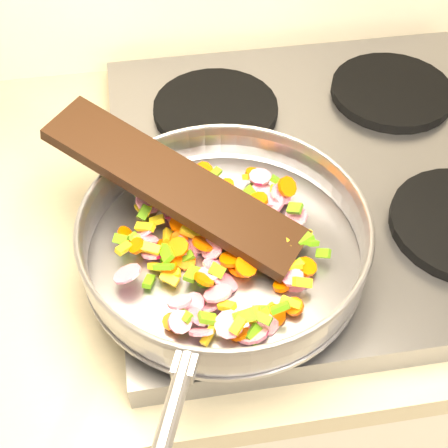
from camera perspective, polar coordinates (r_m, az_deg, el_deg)
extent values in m
cube|color=#939399|center=(0.91, 9.37, 4.37)|extent=(0.60, 0.60, 0.04)
cylinder|color=black|center=(0.77, 2.33, -2.48)|extent=(0.19, 0.19, 0.02)
cylinder|color=black|center=(0.97, -0.77, 10.46)|extent=(0.19, 0.19, 0.02)
cylinder|color=black|center=(1.03, 15.09, 11.63)|extent=(0.19, 0.19, 0.02)
cylinder|color=#9E9EA5|center=(0.75, 0.00, -2.65)|extent=(0.34, 0.34, 0.01)
torus|color=#9E9EA5|center=(0.73, 0.00, -1.14)|extent=(0.39, 0.39, 0.06)
torus|color=#9E9EA5|center=(0.71, 0.00, 0.21)|extent=(0.34, 0.34, 0.01)
cube|color=#9E9EA5|center=(0.62, -3.55, -12.70)|extent=(0.03, 0.04, 0.02)
cylinder|color=#F45500|center=(0.73, -4.24, -2.11)|extent=(0.03, 0.03, 0.01)
cylinder|color=#F45500|center=(0.70, 4.66, -8.34)|extent=(0.03, 0.03, 0.02)
cylinder|color=#C1124F|center=(0.78, -6.91, 2.17)|extent=(0.04, 0.04, 0.04)
cylinder|color=#C1124F|center=(0.81, 3.31, 4.35)|extent=(0.04, 0.04, 0.00)
cube|color=#549813|center=(0.79, 2.09, 2.77)|extent=(0.03, 0.03, 0.01)
cylinder|color=#F45500|center=(0.77, 1.75, 0.76)|extent=(0.03, 0.03, 0.02)
cube|color=#549813|center=(0.68, 5.17, -7.63)|extent=(0.02, 0.01, 0.02)
cube|color=#549813|center=(0.68, 2.79, -10.01)|extent=(0.02, 0.02, 0.01)
cube|color=yellow|center=(0.70, 7.18, -5.33)|extent=(0.03, 0.01, 0.02)
cylinder|color=#C1124F|center=(0.69, -0.55, -6.36)|extent=(0.04, 0.03, 0.02)
cube|color=yellow|center=(0.76, 2.10, 0.91)|extent=(0.03, 0.02, 0.01)
cylinder|color=#C1124F|center=(0.80, 3.52, 3.02)|extent=(0.04, 0.04, 0.01)
cylinder|color=#F45500|center=(0.76, 0.68, -0.12)|extent=(0.02, 0.03, 0.02)
cylinder|color=#C1124F|center=(0.79, 4.39, 1.86)|extent=(0.03, 0.04, 0.02)
cube|color=#549813|center=(0.71, -2.91, -4.59)|extent=(0.02, 0.03, 0.01)
cylinder|color=#F45500|center=(0.79, 5.80, 3.40)|extent=(0.03, 0.03, 0.03)
cylinder|color=#C1124F|center=(0.67, 0.45, -9.16)|extent=(0.04, 0.04, 0.02)
cylinder|color=#F45500|center=(0.70, -1.85, -5.07)|extent=(0.03, 0.03, 0.03)
cube|color=yellow|center=(0.76, 1.45, -1.02)|extent=(0.02, 0.02, 0.02)
cylinder|color=#F45500|center=(0.81, -0.21, 3.43)|extent=(0.04, 0.04, 0.01)
cylinder|color=#C1124F|center=(0.70, -2.82, -7.29)|extent=(0.03, 0.03, 0.01)
cube|color=yellow|center=(0.76, -5.17, -1.11)|extent=(0.01, 0.02, 0.01)
cylinder|color=#F45500|center=(0.73, 7.53, -3.88)|extent=(0.03, 0.03, 0.01)
cube|color=yellow|center=(0.75, 1.13, -0.94)|extent=(0.02, 0.02, 0.02)
cylinder|color=#C1124F|center=(0.68, -2.39, -8.46)|extent=(0.03, 0.03, 0.02)
cube|color=yellow|center=(0.75, -7.63, -1.80)|extent=(0.02, 0.02, 0.01)
cylinder|color=#F45500|center=(0.71, -5.09, -3.89)|extent=(0.02, 0.02, 0.01)
cube|color=yellow|center=(0.79, -3.02, 1.54)|extent=(0.02, 0.02, 0.01)
cube|color=#549813|center=(0.81, -4.74, 3.45)|extent=(0.02, 0.03, 0.02)
cube|color=yellow|center=(0.82, 2.43, 4.43)|extent=(0.02, 0.02, 0.02)
cylinder|color=#C1124F|center=(0.71, 6.33, -4.89)|extent=(0.03, 0.03, 0.02)
cube|color=yellow|center=(0.79, -5.99, 2.65)|extent=(0.02, 0.01, 0.02)
cylinder|color=#C1124F|center=(0.75, -6.90, -1.35)|extent=(0.03, 0.03, 0.02)
cube|color=yellow|center=(0.76, -6.16, 0.34)|extent=(0.02, 0.01, 0.01)
cube|color=yellow|center=(0.70, 3.85, -8.02)|extent=(0.03, 0.02, 0.01)
cube|color=#549813|center=(0.71, -0.62, -4.26)|extent=(0.02, 0.02, 0.02)
cylinder|color=#C1124F|center=(0.75, -2.50, -1.72)|extent=(0.04, 0.03, 0.02)
cube|color=yellow|center=(0.78, -7.54, 1.32)|extent=(0.02, 0.02, 0.01)
cylinder|color=#C1124F|center=(0.77, -0.76, 1.26)|extent=(0.04, 0.04, 0.01)
cube|color=yellow|center=(0.74, -0.75, -0.68)|extent=(0.02, 0.02, 0.01)
cylinder|color=#C1124F|center=(0.79, 1.61, 1.69)|extent=(0.03, 0.04, 0.03)
cube|color=yellow|center=(0.73, 5.39, -1.90)|extent=(0.02, 0.02, 0.01)
cylinder|color=#C1124F|center=(0.76, 1.31, 1.47)|extent=(0.04, 0.04, 0.03)
cylinder|color=#F45500|center=(0.68, 1.58, -10.05)|extent=(0.03, 0.03, 0.02)
cube|color=#549813|center=(0.74, -5.08, -2.86)|extent=(0.02, 0.02, 0.01)
cylinder|color=#C1124F|center=(0.78, 6.60, 0.69)|extent=(0.04, 0.04, 0.02)
cube|color=yellow|center=(0.74, -3.11, -0.87)|extent=(0.03, 0.02, 0.02)
cube|color=#549813|center=(0.78, -4.24, 0.95)|extent=(0.02, 0.02, 0.01)
cube|color=#549813|center=(0.73, 3.02, -1.39)|extent=(0.02, 0.02, 0.01)
cylinder|color=#C1124F|center=(0.74, 2.24, -0.79)|extent=(0.03, 0.04, 0.02)
cylinder|color=#C1124F|center=(0.69, 3.70, -9.03)|extent=(0.04, 0.04, 0.01)
cylinder|color=#F45500|center=(0.72, 0.62, -3.21)|extent=(0.04, 0.04, 0.02)
cylinder|color=#C1124F|center=(0.80, -5.24, 2.42)|extent=(0.03, 0.04, 0.03)
cube|color=yellow|center=(0.75, 7.16, -0.77)|extent=(0.02, 0.01, 0.01)
cube|color=yellow|center=(0.73, -6.75, -2.22)|extent=(0.03, 0.02, 0.01)
cylinder|color=#C1124F|center=(0.73, -1.14, -2.22)|extent=(0.04, 0.04, 0.02)
cube|color=#549813|center=(0.70, 3.63, -8.00)|extent=(0.02, 0.02, 0.02)
cube|color=#549813|center=(0.79, -3.90, 2.25)|extent=(0.02, 0.02, 0.01)
cube|color=#549813|center=(0.72, -1.57, -5.39)|extent=(0.02, 0.02, 0.02)
cube|color=#549813|center=(0.81, -3.74, 4.61)|extent=(0.03, 0.03, 0.02)
cube|color=#549813|center=(0.77, -7.35, 1.06)|extent=(0.02, 0.02, 0.02)
cube|color=#549813|center=(0.74, 7.74, -1.58)|extent=(0.02, 0.02, 0.02)
cylinder|color=#F45500|center=(0.80, -6.77, 2.16)|extent=(0.04, 0.03, 0.02)
cube|color=yellow|center=(0.80, -5.01, 3.14)|extent=(0.02, 0.01, 0.01)
cube|color=yellow|center=(0.66, 1.27, -9.26)|extent=(0.02, 0.02, 0.01)
cube|color=#549813|center=(0.80, -1.50, 3.91)|extent=(0.02, 0.03, 0.01)
cube|color=#549813|center=(0.78, 2.71, 1.61)|extent=(0.02, 0.01, 0.01)
cylinder|color=#C1124F|center=(0.79, -4.55, 1.22)|extent=(0.04, 0.04, 0.03)
cube|color=yellow|center=(0.80, 5.10, 3.00)|extent=(0.03, 0.02, 0.02)
cylinder|color=#C1124F|center=(0.72, -0.83, -3.76)|extent=(0.04, 0.03, 0.02)
cube|color=#549813|center=(0.80, -6.80, 2.05)|extent=(0.02, 0.02, 0.01)
cylinder|color=#C1124F|center=(0.77, -1.91, 1.87)|extent=(0.04, 0.04, 0.02)
cylinder|color=#C1124F|center=(0.80, 5.28, 2.77)|extent=(0.03, 0.04, 0.03)
cylinder|color=#F45500|center=(0.74, -8.00, -1.98)|extent=(0.03, 0.03, 0.02)
cylinder|color=#F45500|center=(0.74, 6.59, -1.39)|extent=(0.02, 0.03, 0.02)
cylinder|color=#F45500|center=(0.76, -3.96, 0.13)|extent=(0.03, 0.03, 0.01)
cylinder|color=#F45500|center=(0.75, -5.22, -1.93)|extent=(0.03, 0.03, 0.02)
cube|color=yellow|center=(0.72, 6.30, -3.78)|extent=(0.02, 0.01, 0.01)
cube|color=#549813|center=(0.67, -1.48, -8.62)|extent=(0.02, 0.02, 0.02)
cube|color=#549813|center=(0.74, 5.24, -2.52)|extent=(0.02, 0.02, 0.01)
cube|color=#549813|center=(0.76, 3.86, 0.72)|extent=(0.02, 0.02, 0.01)
cylinder|color=#C1124F|center=(0.78, -4.92, 0.63)|extent=(0.04, 0.04, 0.03)
cylinder|color=#F45500|center=(0.82, -1.83, 4.87)|extent=(0.03, 0.02, 0.02)
cube|color=#549813|center=(0.67, 1.86, -8.45)|extent=(0.03, 0.02, 0.02)
cube|color=yellow|center=(0.79, -4.76, 3.34)|extent=(0.01, 0.02, 0.01)
cylinder|color=#C1124F|center=(0.71, -8.85, -4.52)|extent=(0.05, 0.05, 0.02)
cube|color=#549813|center=(0.74, -3.48, -3.08)|extent=(0.02, 0.01, 0.01)
cylinder|color=#F45500|center=(0.80, 0.26, 3.55)|extent=(0.03, 0.03, 0.01)
cylinder|color=#C1124F|center=(0.79, 4.05, 2.49)|extent=(0.04, 0.04, 0.01)
cylinder|color=#C1124F|center=(0.77, -1.59, 1.64)|extent=(0.04, 0.04, 0.01)
cylinder|color=#C1124F|center=(0.71, -1.43, -4.63)|extent=(0.03, 0.03, 0.01)
cylinder|color=#F45500|center=(0.68, -4.86, -8.88)|extent=(0.03, 0.03, 0.01)
cylinder|color=#C1124F|center=(0.68, 2.61, -9.97)|extent=(0.05, 0.04, 0.03)
cylinder|color=#F45500|center=(0.77, -8.95, -0.94)|extent=(0.03, 0.03, 0.03)
cube|color=#549813|center=(0.77, 6.49, 1.44)|extent=(0.02, 0.02, 0.02)
cube|color=yellow|center=(0.72, 3.17, -2.83)|extent=(0.02, 0.02, 0.01)
cube|color=yellow|center=(0.74, 3.97, -2.90)|extent=(0.02, 0.02, 0.01)
cylinder|color=#F45500|center=(0.74, -4.44, -3.10)|extent=(0.03, 0.03, 0.02)
cube|color=yellow|center=(0.71, -5.01, -5.02)|extent=(0.02, 0.02, 0.01)
cylinder|color=#C1124F|center=(0.76, -7.21, -0.68)|extent=(0.03, 0.03, 0.03)
cube|color=#549813|center=(0.74, 7.37, -1.40)|extent=(0.02, 0.02, 0.01)
cube|color=yellow|center=(0.78, 3.64, 1.36)|extent=(0.02, 0.02, 0.01)
cube|color=yellow|center=(0.72, -4.89, -4.65)|extent=(0.02, 0.01, 0.01)
cylinder|color=#C1124F|center=(0.70, -0.92, -7.35)|extent=(0.04, 0.04, 0.03)
cube|color=yellow|center=(0.79, -3.08, 1.19)|extent=(0.03, 0.01, 0.01)
cube|color=#549813|center=(0.72, -6.89, -5.23)|extent=(0.02, 0.02, 0.01)
cube|color=#549813|center=(0.73, 9.07, -2.67)|extent=(0.02, 0.02, 0.02)
cylinder|color=#C1124F|center=(0.75, -3.34, -2.05)|extent=(0.04, 0.05, 0.03)
cube|color=#549813|center=(0.82, -1.68, 3.60)|extent=(0.02, 0.02, 0.01)
cube|color=yellow|center=(0.76, -7.23, -0.27)|extent=(0.03, 0.02, 0.02)
cylinder|color=#F45500|center=(0.82, 2.73, 4.67)|extent=(0.02, 0.02, 0.01)
cube|color=yellow|center=(0.69, 2.80, -8.34)|extent=(0.02, 0.02, 0.01)
cylinder|color=#C1124F|center=(0.74, -6.52, -2.73)|extent=(0.04, 0.04, 0.02)
cylinder|color=#C1124F|center=(0.80, 1.85, 2.51)|extent=(0.03, 0.03, 0.02)
cylinder|color=#F45500|center=(0.72, 5.26, -5.64)|extent=(0.02, 0.02, 0.01)
cylinder|color=#F45500|center=(0.70, 6.43, -7.51)|extent=(0.03, 0.03, 0.02)
cylinder|color=#C1124F|center=(0.67, -4.05, -8.92)|extent=(0.03, 0.03, 0.02)
cylinder|color=#F45500|center=(0.78, 3.14, 2.17)|extent=(0.03, 0.03, 0.02)
cylinder|color=#C1124F|center=(0.67, -2.09, -9.82)|extent=(0.04, 0.03, 0.03)
cylinder|color=#F45500|center=(0.74, -1.90, -1.82)|extent=(0.04, 0.04, 0.02)
cylinder|color=#F45500|center=(0.74, 1.65, -1.94)|extent=(0.03, 0.03, 0.01)
cube|color=#549813|center=(0.75, -9.42, -1.40)|extent=(0.02, 0.02, 0.01)
cube|color=yellow|center=(0.69, 6.07, -7.20)|extent=(0.02, 0.02, 0.01)
cylinder|color=#F45500|center=(0.73, 1.44, -4.08)|extent=(0.04, 0.04, 0.02)
cylinder|color=#F45500|center=(0.80, -1.64, 2.39)|extent=(0.04, 0.03, 0.02)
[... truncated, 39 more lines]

